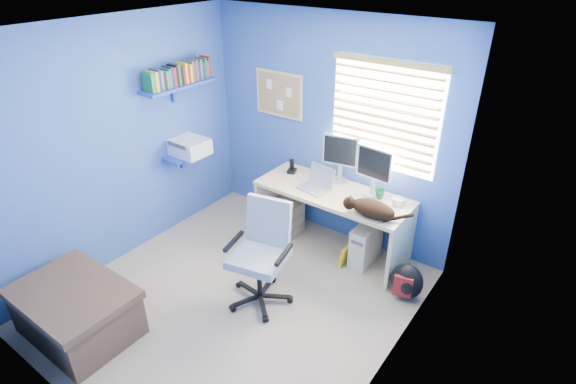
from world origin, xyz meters
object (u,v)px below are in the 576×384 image
Objects in this scene: cat at (373,209)px; laptop at (315,180)px; tower_pc at (366,244)px; office_chair at (262,266)px; desk at (331,221)px.

laptop is at bearing 157.38° from cat.
tower_pc is 0.45× the size of office_chair.
cat is (0.56, -0.21, 0.45)m from desk.
desk is 5.10× the size of laptop.
office_chair is at bearing -140.71° from cat.
laptop is 0.33× the size of office_chair.
laptop is 0.77m from cat.
office_chair reaches higher than laptop.
desk is at bearing -176.42° from tower_pc.
office_chair is at bearing -77.16° from laptop.
cat reaches higher than desk.
tower_pc is at bearing 3.01° from desk.
tower_pc is at bearing 108.31° from cat.
desk is 3.74× the size of tower_pc.
office_chair reaches higher than tower_pc.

